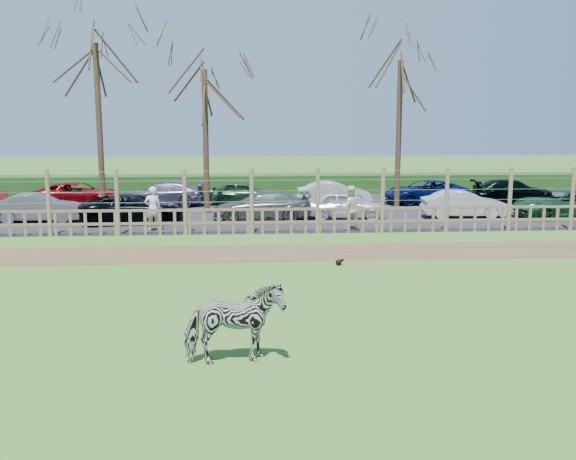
{
  "coord_description": "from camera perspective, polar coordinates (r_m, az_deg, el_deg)",
  "views": [
    {
      "loc": [
        -0.26,
        -16.03,
        4.32
      ],
      "look_at": [
        1.0,
        2.5,
        1.1
      ],
      "focal_mm": 40.0,
      "sensor_mm": 36.0,
      "label": 1
    }
  ],
  "objects": [
    {
      "name": "car_13",
      "position": [
        35.25,
        19.35,
        3.29
      ],
      "size": [
        4.3,
        2.15,
        1.2
      ],
      "primitive_type": "imported",
      "rotation": [
        0.0,
        0.0,
        1.45
      ],
      "color": "black",
      "rests_on": "asphalt"
    },
    {
      "name": "car_2",
      "position": [
        27.51,
        -13.62,
        1.87
      ],
      "size": [
        4.55,
        2.55,
        1.2
      ],
      "primitive_type": "imported",
      "rotation": [
        0.0,
        0.0,
        1.71
      ],
      "color": "black",
      "rests_on": "asphalt"
    },
    {
      "name": "visitor_b",
      "position": [
        25.15,
        5.51,
        1.98
      ],
      "size": [
        0.94,
        0.79,
        1.72
      ],
      "primitive_type": "imported",
      "rotation": [
        0.0,
        0.0,
        3.32
      ],
      "color": "beige",
      "rests_on": "asphalt"
    },
    {
      "name": "asphalt",
      "position": [
        30.83,
        -3.37,
        1.81
      ],
      "size": [
        44.0,
        13.0,
        0.04
      ],
      "primitive_type": "cube",
      "color": "#232326",
      "rests_on": "ground"
    },
    {
      "name": "car_6",
      "position": [
        30.66,
        23.14,
        2.15
      ],
      "size": [
        4.46,
        2.32,
        1.2
      ],
      "primitive_type": "imported",
      "rotation": [
        0.0,
        0.0,
        4.79
      ],
      "color": "#1E532C",
      "rests_on": "asphalt"
    },
    {
      "name": "tree_right",
      "position": [
        30.91,
        9.9,
        11.4
      ],
      "size": [
        4.8,
        4.8,
        7.35
      ],
      "color": "#3D2B1E",
      "rests_on": "ground"
    },
    {
      "name": "ground",
      "position": [
        16.6,
        -2.87,
        -5.26
      ],
      "size": [
        120.0,
        120.0,
        0.0
      ],
      "primitive_type": "plane",
      "color": "#619537",
      "rests_on": "ground"
    },
    {
      "name": "car_10",
      "position": [
        32.53,
        -3.92,
        3.32
      ],
      "size": [
        3.66,
        1.82,
        1.2
      ],
      "primitive_type": "imported",
      "rotation": [
        0.0,
        0.0,
        1.45
      ],
      "color": "#21492B",
      "rests_on": "asphalt"
    },
    {
      "name": "tree_left",
      "position": [
        29.23,
        -16.58,
        11.98
      ],
      "size": [
        4.8,
        4.8,
        7.88
      ],
      "color": "#3D2B1E",
      "rests_on": "ground"
    },
    {
      "name": "car_3",
      "position": [
        27.53,
        -2.37,
        2.15
      ],
      "size": [
        4.17,
        1.76,
        1.2
      ],
      "primitive_type": "imported",
      "rotation": [
        0.0,
        0.0,
        4.73
      ],
      "color": "#555D5C",
      "rests_on": "asphalt"
    },
    {
      "name": "car_11",
      "position": [
        32.23,
        4.1,
        3.26
      ],
      "size": [
        3.67,
        1.35,
        1.2
      ],
      "primitive_type": "imported",
      "rotation": [
        0.0,
        0.0,
        1.59
      ],
      "color": "white",
      "rests_on": "asphalt"
    },
    {
      "name": "car_9",
      "position": [
        32.6,
        -11.04,
        3.18
      ],
      "size": [
        4.17,
        1.77,
        1.2
      ],
      "primitive_type": "imported",
      "rotation": [
        0.0,
        0.0,
        4.69
      ],
      "color": "#5C5471",
      "rests_on": "asphalt"
    },
    {
      "name": "car_4",
      "position": [
        27.99,
        5.08,
        2.24
      ],
      "size": [
        3.68,
        1.87,
        1.2
      ],
      "primitive_type": "imported",
      "rotation": [
        0.0,
        0.0,
        1.44
      ],
      "color": "silver",
      "rests_on": "asphalt"
    },
    {
      "name": "dirt_strip",
      "position": [
        20.98,
        -3.1,
        -2.05
      ],
      "size": [
        34.0,
        2.8,
        0.01
      ],
      "primitive_type": "cube",
      "color": "brown",
      "rests_on": "ground"
    },
    {
      "name": "car_12",
      "position": [
        33.67,
        12.1,
        3.35
      ],
      "size": [
        4.55,
        2.55,
        1.2
      ],
      "primitive_type": "imported",
      "rotation": [
        0.0,
        0.0,
        4.85
      ],
      "color": "#08134B",
      "rests_on": "asphalt"
    },
    {
      "name": "crow",
      "position": [
        19.26,
        4.56,
        -2.85
      ],
      "size": [
        0.25,
        0.19,
        0.21
      ],
      "color": "black",
      "rests_on": "ground"
    },
    {
      "name": "tree_mid",
      "position": [
        29.59,
        -7.39,
        10.82
      ],
      "size": [
        4.8,
        4.8,
        6.83
      ],
      "color": "#3D2B1E",
      "rests_on": "ground"
    },
    {
      "name": "hedge",
      "position": [
        37.72,
        -3.48,
        4.09
      ],
      "size": [
        46.0,
        2.0,
        1.1
      ],
      "primitive_type": "cube",
      "color": "#1E4716",
      "rests_on": "ground"
    },
    {
      "name": "car_8",
      "position": [
        33.44,
        -18.16,
        3.03
      ],
      "size": [
        4.35,
        2.07,
        1.2
      ],
      "primitive_type": "imported",
      "rotation": [
        0.0,
        0.0,
        1.55
      ],
      "color": "maroon",
      "rests_on": "asphalt"
    },
    {
      "name": "fence",
      "position": [
        24.29,
        -3.23,
        1.5
      ],
      "size": [
        30.16,
        0.16,
        2.5
      ],
      "color": "brown",
      "rests_on": "ground"
    },
    {
      "name": "car_1",
      "position": [
        28.85,
        -21.32,
        1.83
      ],
      "size": [
        3.75,
        1.63,
        1.2
      ],
      "primitive_type": "imported",
      "rotation": [
        0.0,
        0.0,
        1.67
      ],
      "color": "slate",
      "rests_on": "asphalt"
    },
    {
      "name": "zebra",
      "position": [
        11.54,
        -4.8,
        -8.28
      ],
      "size": [
        1.86,
        1.09,
        1.48
      ],
      "primitive_type": "imported",
      "rotation": [
        0.0,
        0.0,
        1.75
      ],
      "color": "gray",
      "rests_on": "ground"
    },
    {
      "name": "visitor_a",
      "position": [
        25.34,
        -11.92,
        1.87
      ],
      "size": [
        0.72,
        0.57,
        1.72
      ],
      "primitive_type": "imported",
      "rotation": [
        0.0,
        0.0,
        3.42
      ],
      "color": "silver",
      "rests_on": "asphalt"
    },
    {
      "name": "car_5",
      "position": [
        29.14,
        15.36,
        2.23
      ],
      "size": [
        3.71,
        1.49,
        1.2
      ],
      "primitive_type": "imported",
      "rotation": [
        0.0,
        0.0,
        1.51
      ],
      "color": "silver",
      "rests_on": "asphalt"
    }
  ]
}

